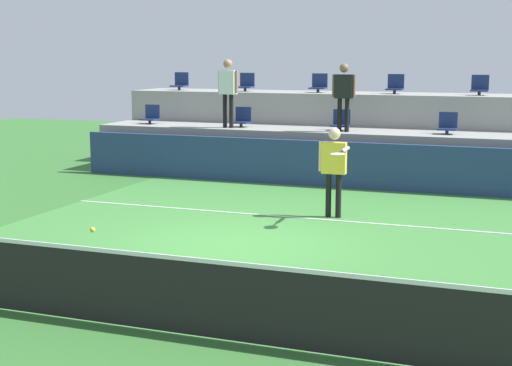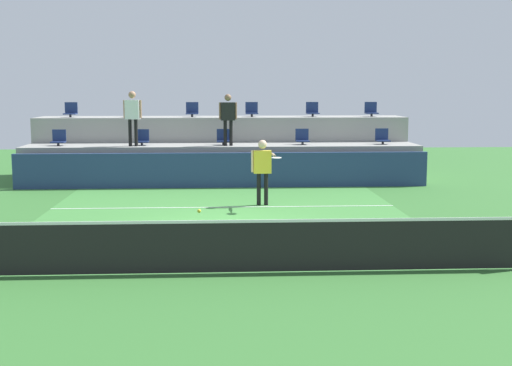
# 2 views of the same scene
# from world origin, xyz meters

# --- Properties ---
(ground_plane) EXTENTS (40.00, 40.00, 0.00)m
(ground_plane) POSITION_xyz_m (0.00, 0.00, 0.00)
(ground_plane) COLOR #336B2D
(court_inner_paint) EXTENTS (9.00, 10.00, 0.01)m
(court_inner_paint) POSITION_xyz_m (0.00, 1.00, 0.00)
(court_inner_paint) COLOR #3D7F38
(court_inner_paint) RESTS_ON ground_plane
(court_service_line) EXTENTS (9.00, 0.06, 0.00)m
(court_service_line) POSITION_xyz_m (0.00, 2.40, 0.01)
(court_service_line) COLOR white
(court_service_line) RESTS_ON ground_plane
(tennis_net) EXTENTS (10.48, 0.08, 1.07)m
(tennis_net) POSITION_xyz_m (0.00, -4.00, 0.50)
(tennis_net) COLOR black
(tennis_net) RESTS_ON ground_plane
(sponsor_backboard) EXTENTS (13.00, 0.16, 1.10)m
(sponsor_backboard) POSITION_xyz_m (0.00, 6.00, 0.55)
(sponsor_backboard) COLOR navy
(sponsor_backboard) RESTS_ON ground_plane
(seating_tier_lower) EXTENTS (13.00, 1.80, 1.25)m
(seating_tier_lower) POSITION_xyz_m (0.00, 7.30, 0.62)
(seating_tier_lower) COLOR gray
(seating_tier_lower) RESTS_ON ground_plane
(seating_tier_upper) EXTENTS (13.00, 1.80, 2.10)m
(seating_tier_upper) POSITION_xyz_m (0.00, 9.10, 1.05)
(seating_tier_upper) COLOR gray
(seating_tier_upper) RESTS_ON ground_plane
(stadium_chair_lower_far_left) EXTENTS (0.44, 0.40, 0.52)m
(stadium_chair_lower_far_left) POSITION_xyz_m (-5.35, 7.23, 1.46)
(stadium_chair_lower_far_left) COLOR #2D2D33
(stadium_chair_lower_far_left) RESTS_ON seating_tier_lower
(stadium_chair_lower_left) EXTENTS (0.44, 0.40, 0.52)m
(stadium_chair_lower_left) POSITION_xyz_m (-2.64, 7.23, 1.46)
(stadium_chair_lower_left) COLOR #2D2D33
(stadium_chair_lower_left) RESTS_ON seating_tier_lower
(stadium_chair_lower_center) EXTENTS (0.44, 0.40, 0.52)m
(stadium_chair_lower_center) POSITION_xyz_m (0.03, 7.23, 1.46)
(stadium_chair_lower_center) COLOR #2D2D33
(stadium_chair_lower_center) RESTS_ON seating_tier_lower
(stadium_chair_lower_right) EXTENTS (0.44, 0.40, 0.52)m
(stadium_chair_lower_right) POSITION_xyz_m (2.65, 7.23, 1.46)
(stadium_chair_lower_right) COLOR #2D2D33
(stadium_chair_lower_right) RESTS_ON seating_tier_lower
(stadium_chair_lower_far_right) EXTENTS (0.44, 0.40, 0.52)m
(stadium_chair_lower_far_right) POSITION_xyz_m (5.35, 7.23, 1.46)
(stadium_chair_lower_far_right) COLOR #2D2D33
(stadium_chair_lower_far_right) RESTS_ON seating_tier_lower
(stadium_chair_upper_far_left) EXTENTS (0.44, 0.40, 0.52)m
(stadium_chair_upper_far_left) POSITION_xyz_m (-5.32, 9.03, 2.31)
(stadium_chair_upper_far_left) COLOR #2D2D33
(stadium_chair_upper_far_left) RESTS_ON seating_tier_upper
(stadium_chair_upper_left) EXTENTS (0.44, 0.40, 0.52)m
(stadium_chair_upper_left) POSITION_xyz_m (-3.22, 9.03, 2.31)
(stadium_chair_upper_left) COLOR #2D2D33
(stadium_chair_upper_left) RESTS_ON seating_tier_upper
(stadium_chair_upper_mid_left) EXTENTS (0.44, 0.40, 0.52)m
(stadium_chair_upper_mid_left) POSITION_xyz_m (-1.06, 9.03, 2.31)
(stadium_chair_upper_mid_left) COLOR #2D2D33
(stadium_chair_upper_mid_left) RESTS_ON seating_tier_upper
(stadium_chair_upper_mid_right) EXTENTS (0.44, 0.40, 0.52)m
(stadium_chair_upper_mid_right) POSITION_xyz_m (1.05, 9.03, 2.31)
(stadium_chair_upper_mid_right) COLOR #2D2D33
(stadium_chair_upper_mid_right) RESTS_ON seating_tier_upper
(stadium_chair_upper_right) EXTENTS (0.44, 0.40, 0.52)m
(stadium_chair_upper_right) POSITION_xyz_m (3.23, 9.03, 2.31)
(stadium_chair_upper_right) COLOR #2D2D33
(stadium_chair_upper_right) RESTS_ON seating_tier_upper
(stadium_chair_upper_far_right) EXTENTS (0.44, 0.40, 0.52)m
(stadium_chair_upper_far_right) POSITION_xyz_m (5.36, 9.03, 2.31)
(stadium_chair_upper_far_right) COLOR #2D2D33
(stadium_chair_upper_far_right) RESTS_ON seating_tier_upper
(tennis_player) EXTENTS (0.74, 1.20, 1.75)m
(tennis_player) POSITION_xyz_m (1.04, 2.65, 1.08)
(tennis_player) COLOR black
(tennis_player) RESTS_ON ground_plane
(spectator_leaning_on_rail) EXTENTS (0.61, 0.28, 1.77)m
(spectator_leaning_on_rail) POSITION_xyz_m (-2.89, 6.85, 2.32)
(spectator_leaning_on_rail) COLOR black
(spectator_leaning_on_rail) RESTS_ON seating_tier_lower
(spectator_in_grey) EXTENTS (0.59, 0.23, 1.67)m
(spectator_in_grey) POSITION_xyz_m (0.18, 6.85, 2.26)
(spectator_in_grey) COLOR black
(spectator_in_grey) RESTS_ON seating_tier_lower
(tennis_ball) EXTENTS (0.07, 0.07, 0.07)m
(tennis_ball) POSITION_xyz_m (-0.48, -3.43, 0.97)
(tennis_ball) COLOR #CCE033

